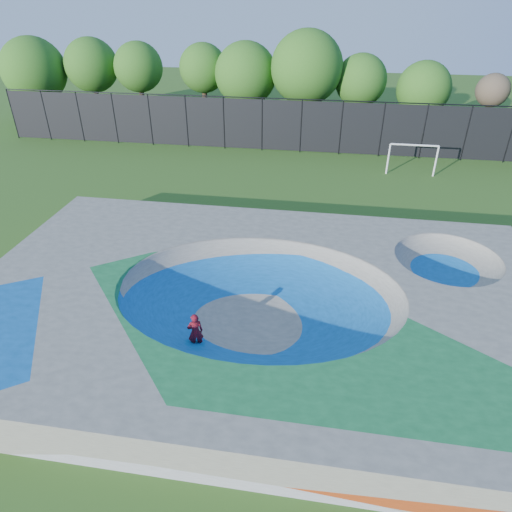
{
  "coord_description": "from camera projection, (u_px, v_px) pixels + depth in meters",
  "views": [
    {
      "loc": [
        2.12,
        -13.91,
        11.36
      ],
      "look_at": [
        -0.59,
        3.0,
        1.1
      ],
      "focal_mm": 32.0,
      "sensor_mm": 36.0,
      "label": 1
    }
  ],
  "objects": [
    {
      "name": "skate_deck",
      "position": [
        259.0,
        305.0,
        17.52
      ],
      "size": [
        22.0,
        14.0,
        1.5
      ],
      "primitive_type": "cube",
      "color": "gray",
      "rests_on": "ground"
    },
    {
      "name": "soccer_goal",
      "position": [
        413.0,
        154.0,
        30.71
      ],
      "size": [
        3.25,
        0.12,
        2.15
      ],
      "color": "white",
      "rests_on": "ground"
    },
    {
      "name": "fence",
      "position": [
        301.0,
        125.0,
        34.62
      ],
      "size": [
        48.09,
        0.09,
        4.04
      ],
      "color": "black",
      "rests_on": "ground"
    },
    {
      "name": "treeline",
      "position": [
        283.0,
        73.0,
        37.34
      ],
      "size": [
        53.77,
        7.06,
        8.49
      ],
      "color": "#423121",
      "rests_on": "ground"
    },
    {
      "name": "skateboard",
      "position": [
        197.0,
        348.0,
        16.5
      ],
      "size": [
        0.77,
        0.62,
        0.05
      ],
      "primitive_type": "cube",
      "rotation": [
        0.0,
        0.0,
        0.6
      ],
      "color": "black",
      "rests_on": "ground"
    },
    {
      "name": "ground",
      "position": [
        259.0,
        320.0,
        17.91
      ],
      "size": [
        120.0,
        120.0,
        0.0
      ],
      "primitive_type": "plane",
      "color": "#2D5517",
      "rests_on": "ground"
    },
    {
      "name": "skater",
      "position": [
        195.0,
        332.0,
        16.11
      ],
      "size": [
        0.67,
        0.58,
        1.55
      ],
      "primitive_type": "imported",
      "rotation": [
        0.0,
        0.0,
        3.59
      ],
      "color": "#AE0D20",
      "rests_on": "ground"
    }
  ]
}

